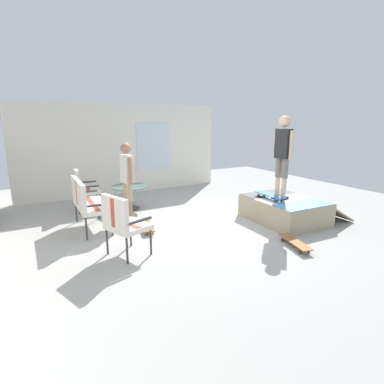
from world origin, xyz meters
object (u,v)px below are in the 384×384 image
at_px(patio_table, 130,193).
at_px(skate_ramp, 285,209).
at_px(patio_bench, 86,200).
at_px(person_skater, 283,151).
at_px(person_watching, 127,176).
at_px(skateboard_spare, 295,242).
at_px(skateboard_on_ramp, 270,195).
at_px(patio_chair_by_wall, 122,220).
at_px(patio_chair_near_house, 83,186).
at_px(skateboard_by_bench, 146,226).

bearing_deg(patio_table, skate_ramp, -134.46).
height_order(patio_bench, person_skater, person_skater).
height_order(person_watching, person_skater, person_skater).
relative_size(patio_table, person_skater, 0.52).
bearing_deg(patio_bench, skateboard_spare, -132.99).
distance_m(skate_ramp, skateboard_on_ramp, 0.49).
xyz_separation_m(patio_chair_by_wall, skateboard_spare, (-1.11, -2.70, -0.53)).
distance_m(skate_ramp, skateboard_spare, 1.48).
bearing_deg(patio_bench, patio_table, -51.75).
height_order(patio_chair_by_wall, skateboard_spare, patio_chair_by_wall).
height_order(patio_table, person_watching, person_watching).
relative_size(skate_ramp, skateboard_on_ramp, 2.42).
bearing_deg(skateboard_spare, skateboard_on_ramp, -24.87).
bearing_deg(skateboard_spare, skate_ramp, -39.25).
bearing_deg(patio_bench, patio_chair_by_wall, -172.43).
relative_size(patio_chair_near_house, patio_chair_by_wall, 1.00).
bearing_deg(skateboard_by_bench, skateboard_on_ramp, -108.61).
distance_m(skate_ramp, patio_chair_by_wall, 3.65).
distance_m(skate_ramp, patio_chair_near_house, 4.70).
xyz_separation_m(person_watching, skateboard_by_bench, (-0.80, -0.09, -0.89)).
distance_m(patio_chair_near_house, skateboard_spare, 4.95).
distance_m(patio_bench, patio_chair_by_wall, 1.61).
distance_m(patio_chair_near_house, skateboard_on_ramp, 4.34).
bearing_deg(skateboard_spare, patio_bench, 47.01).
xyz_separation_m(patio_chair_by_wall, person_skater, (0.08, -3.51, 0.90)).
height_order(patio_bench, patio_table, patio_bench).
bearing_deg(patio_chair_near_house, skateboard_by_bench, -158.62).
distance_m(skate_ramp, person_watching, 3.49).
relative_size(patio_table, skateboard_on_ramp, 1.11).
xyz_separation_m(skate_ramp, patio_bench, (1.57, 3.84, 0.37)).
distance_m(patio_chair_by_wall, skateboard_spare, 2.97).
relative_size(patio_bench, patio_chair_near_house, 1.24).
bearing_deg(skateboard_spare, person_skater, -34.20).
relative_size(patio_chair_by_wall, skateboard_by_bench, 1.24).
height_order(skate_ramp, skateboard_on_ramp, skateboard_on_ramp).
bearing_deg(skateboard_on_ramp, skate_ramp, -111.10).
relative_size(patio_chair_near_house, skateboard_by_bench, 1.24).
bearing_deg(person_watching, patio_table, -22.04).
bearing_deg(person_watching, patio_chair_near_house, 30.08).
bearing_deg(person_watching, patio_bench, 102.12).
bearing_deg(skate_ramp, patio_chair_near_house, 50.49).
xyz_separation_m(patio_bench, patio_chair_near_house, (1.41, -0.22, -0.00)).
distance_m(skateboard_by_bench, skateboard_on_ramp, 2.67).
bearing_deg(skateboard_on_ramp, skateboard_spare, 155.13).
relative_size(patio_chair_by_wall, person_skater, 0.59).
distance_m(skate_ramp, skateboard_by_bench, 2.99).
bearing_deg(patio_chair_near_house, skateboard_on_ramp, -131.03).
relative_size(patio_bench, person_watching, 0.76).
bearing_deg(patio_bench, skateboard_by_bench, -120.83).
bearing_deg(patio_table, skateboard_on_ramp, -136.98).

